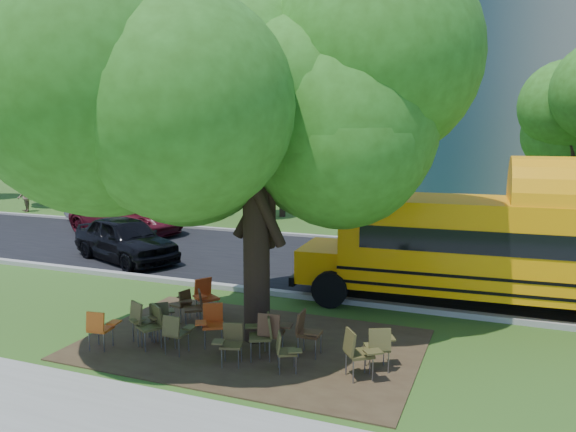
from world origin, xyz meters
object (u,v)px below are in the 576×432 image
at_px(chair_0, 100,326).
at_px(chair_10, 205,294).
at_px(chair_7, 357,350).
at_px(chair_5, 231,340).
at_px(bg_car_red, 128,217).
at_px(pedestrian_a, 71,196).
at_px(school_bus, 549,250).
at_px(chair_9, 195,305).
at_px(chair_4, 176,330).
at_px(pedestrian_b, 24,197).
at_px(chair_13, 379,344).
at_px(chair_1, 143,318).
at_px(chair_12, 307,329).
at_px(chair_15, 285,349).
at_px(chair_6, 263,332).
at_px(chair_8, 183,302).
at_px(chair_2, 160,316).
at_px(main_tree, 255,99).
at_px(black_car, 125,239).
at_px(chair_11, 272,330).
at_px(chair_14, 212,321).
at_px(chair_3, 151,322).
at_px(bg_car_silver, 103,209).

relative_size(chair_0, chair_10, 0.90).
bearing_deg(chair_7, chair_5, -120.33).
height_order(bg_car_red, pedestrian_a, pedestrian_a).
distance_m(school_bus, chair_9, 8.58).
height_order(chair_0, chair_10, chair_10).
height_order(chair_4, pedestrian_b, pedestrian_b).
xyz_separation_m(chair_9, chair_13, (4.45, -0.85, 0.02)).
height_order(chair_1, chair_12, chair_1).
bearing_deg(school_bus, chair_9, -155.42).
height_order(chair_4, chair_9, chair_9).
xyz_separation_m(chair_4, chair_12, (2.45, 0.89, 0.05)).
bearing_deg(chair_10, chair_15, 85.57).
xyz_separation_m(school_bus, chair_6, (-5.33, -5.09, -1.04)).
xyz_separation_m(chair_8, bg_car_red, (-8.28, 8.83, 0.27)).
bearing_deg(chair_5, bg_car_red, -62.01).
height_order(chair_2, bg_car_red, bg_car_red).
height_order(main_tree, chair_7, main_tree).
bearing_deg(black_car, chair_13, -96.72).
bearing_deg(pedestrian_a, chair_10, -102.29).
xyz_separation_m(chair_0, chair_11, (3.42, 0.93, 0.06)).
bearing_deg(chair_2, school_bus, -7.58).
bearing_deg(chair_6, pedestrian_b, 31.67).
bearing_deg(chair_12, chair_14, -85.70).
height_order(chair_6, chair_10, chair_10).
xyz_separation_m(chair_4, chair_8, (-0.99, 1.81, -0.05)).
bearing_deg(chair_3, main_tree, -116.96).
height_order(chair_0, chair_15, chair_0).
relative_size(chair_10, chair_14, 1.06).
height_order(chair_6, bg_car_silver, bg_car_silver).
relative_size(chair_10, chair_11, 1.00).
bearing_deg(chair_15, chair_10, -153.49).
distance_m(school_bus, chair_1, 9.65).
bearing_deg(chair_0, black_car, 116.15).
bearing_deg(chair_4, chair_13, 12.58).
bearing_deg(chair_9, main_tree, -133.12).
distance_m(chair_9, bg_car_red, 12.62).
bearing_deg(chair_5, chair_1, -23.42).
bearing_deg(chair_12, chair_8, -106.18).
bearing_deg(main_tree, chair_14, -139.76).
xyz_separation_m(chair_4, bg_car_silver, (-11.81, 12.07, 0.23)).
xyz_separation_m(chair_9, bg_car_silver, (-11.31, 10.51, 0.22)).
bearing_deg(school_bus, chair_7, -125.60).
relative_size(chair_3, chair_13, 1.00).
height_order(chair_11, pedestrian_a, pedestrian_a).
height_order(chair_5, chair_9, chair_9).
bearing_deg(bg_car_silver, chair_4, -116.24).
distance_m(chair_14, black_car, 8.63).
xyz_separation_m(main_tree, school_bus, (5.86, 4.21, -3.50)).
bearing_deg(chair_7, chair_3, -125.20).
distance_m(chair_0, chair_13, 5.64).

